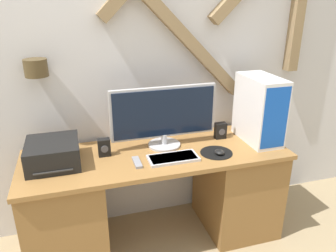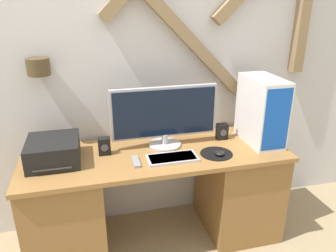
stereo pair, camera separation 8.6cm
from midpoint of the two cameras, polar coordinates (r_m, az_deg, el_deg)
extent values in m
cube|color=silver|center=(2.35, -5.59, 13.56)|extent=(6.40, 0.05, 2.70)
cube|color=olive|center=(2.33, 0.78, 16.36)|extent=(0.98, 0.08, 0.98)
cylinder|color=#4C3D23|center=(2.23, -23.07, 9.31)|extent=(0.14, 0.14, 0.11)
cube|color=olive|center=(2.20, -3.10, -5.01)|extent=(1.76, 0.61, 0.03)
cube|color=olive|center=(2.34, -18.35, -14.46)|extent=(0.49, 0.57, 0.67)
cube|color=olive|center=(2.57, 10.88, -10.15)|extent=(0.49, 0.57, 0.67)
cylinder|color=#B7B7BC|center=(2.29, -1.73, -3.27)|extent=(0.22, 0.22, 0.02)
cylinder|color=#B7B7BC|center=(2.27, -1.74, -2.28)|extent=(0.04, 0.04, 0.07)
cube|color=#B7B7BC|center=(2.21, -1.85, 2.43)|extent=(0.73, 0.03, 0.35)
cube|color=black|center=(2.19, -1.74, 2.29)|extent=(0.70, 0.01, 0.32)
cube|color=silver|center=(2.10, -0.28, -5.62)|extent=(0.32, 0.16, 0.02)
cube|color=white|center=(2.10, -0.28, -5.49)|extent=(0.30, 0.13, 0.01)
cylinder|color=black|center=(2.20, 7.31, -4.64)|extent=(0.22, 0.22, 0.00)
ellipsoid|color=black|center=(2.18, 7.83, -4.53)|extent=(0.06, 0.07, 0.03)
cube|color=white|center=(2.38, 14.63, 2.83)|extent=(0.20, 0.39, 0.47)
cube|color=blue|center=(2.23, 17.12, 1.27)|extent=(0.18, 0.01, 0.42)
cube|color=black|center=(2.15, -20.46, -4.44)|extent=(0.31, 0.33, 0.15)
cube|color=#333333|center=(2.08, -20.43, -6.62)|extent=(0.22, 0.15, 0.01)
cube|color=black|center=(2.18, -12.17, -3.66)|extent=(0.08, 0.05, 0.12)
cylinder|color=#47474C|center=(2.15, -12.10, -3.98)|extent=(0.05, 0.00, 0.05)
cube|color=black|center=(2.41, 8.10, -0.81)|extent=(0.08, 0.05, 0.12)
cylinder|color=#47474C|center=(2.39, 8.39, -1.06)|extent=(0.05, 0.00, 0.05)
cube|color=gray|center=(2.07, -6.59, -6.31)|extent=(0.04, 0.14, 0.02)
camera|label=1|loc=(0.04, -91.15, -0.46)|focal=35.00mm
camera|label=2|loc=(0.04, 88.85, 0.46)|focal=35.00mm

